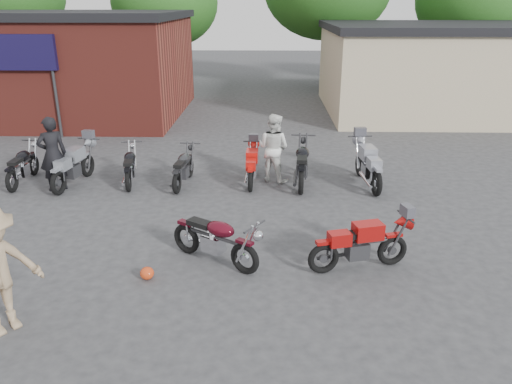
{
  "coord_description": "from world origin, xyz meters",
  "views": [
    {
      "loc": [
        0.83,
        -7.63,
        4.62
      ],
      "look_at": [
        0.59,
        2.11,
        0.9
      ],
      "focal_mm": 35.0,
      "sensor_mm": 36.0,
      "label": 1
    }
  ],
  "objects_px": {
    "person_light": "(273,148)",
    "row_bike_5": "(302,161)",
    "row_bike_0": "(22,164)",
    "row_bike_3": "(183,166)",
    "helmet": "(147,273)",
    "row_bike_2": "(130,164)",
    "vintage_motorcycle": "(216,236)",
    "row_bike_4": "(252,164)",
    "person_dark": "(53,154)",
    "row_bike_6": "(368,163)",
    "row_bike_1": "(73,164)",
    "sportbike": "(361,242)"
  },
  "relations": [
    {
      "from": "helmet",
      "to": "row_bike_2",
      "type": "bearing_deg",
      "value": 107.52
    },
    {
      "from": "row_bike_3",
      "to": "row_bike_4",
      "type": "distance_m",
      "value": 1.84
    },
    {
      "from": "person_light",
      "to": "row_bike_5",
      "type": "height_order",
      "value": "person_light"
    },
    {
      "from": "vintage_motorcycle",
      "to": "row_bike_5",
      "type": "height_order",
      "value": "row_bike_5"
    },
    {
      "from": "helmet",
      "to": "row_bike_2",
      "type": "height_order",
      "value": "row_bike_2"
    },
    {
      "from": "person_dark",
      "to": "row_bike_1",
      "type": "height_order",
      "value": "person_dark"
    },
    {
      "from": "row_bike_5",
      "to": "row_bike_6",
      "type": "height_order",
      "value": "row_bike_5"
    },
    {
      "from": "row_bike_4",
      "to": "row_bike_5",
      "type": "distance_m",
      "value": 1.35
    },
    {
      "from": "row_bike_2",
      "to": "vintage_motorcycle",
      "type": "bearing_deg",
      "value": -157.25
    },
    {
      "from": "vintage_motorcycle",
      "to": "sportbike",
      "type": "bearing_deg",
      "value": 30.52
    },
    {
      "from": "person_dark",
      "to": "sportbike",
      "type": "bearing_deg",
      "value": 119.67
    },
    {
      "from": "row_bike_6",
      "to": "helmet",
      "type": "bearing_deg",
      "value": 130.78
    },
    {
      "from": "row_bike_0",
      "to": "row_bike_3",
      "type": "bearing_deg",
      "value": -92.71
    },
    {
      "from": "helmet",
      "to": "row_bike_1",
      "type": "bearing_deg",
      "value": 122.29
    },
    {
      "from": "row_bike_4",
      "to": "row_bike_5",
      "type": "relative_size",
      "value": 0.85
    },
    {
      "from": "sportbike",
      "to": "row_bike_1",
      "type": "relative_size",
      "value": 0.92
    },
    {
      "from": "vintage_motorcycle",
      "to": "person_dark",
      "type": "height_order",
      "value": "person_dark"
    },
    {
      "from": "vintage_motorcycle",
      "to": "row_bike_6",
      "type": "bearing_deg",
      "value": 83.91
    },
    {
      "from": "vintage_motorcycle",
      "to": "row_bike_5",
      "type": "bearing_deg",
      "value": 100.64
    },
    {
      "from": "row_bike_1",
      "to": "row_bike_6",
      "type": "height_order",
      "value": "row_bike_6"
    },
    {
      "from": "helmet",
      "to": "person_light",
      "type": "xyz_separation_m",
      "value": [
        2.28,
        5.33,
        0.82
      ]
    },
    {
      "from": "row_bike_3",
      "to": "row_bike_0",
      "type": "bearing_deg",
      "value": 95.28
    },
    {
      "from": "row_bike_0",
      "to": "row_bike_6",
      "type": "xyz_separation_m",
      "value": [
        9.29,
        0.06,
        0.07
      ]
    },
    {
      "from": "row_bike_0",
      "to": "vintage_motorcycle",
      "type": "bearing_deg",
      "value": -129.79
    },
    {
      "from": "helmet",
      "to": "row_bike_4",
      "type": "height_order",
      "value": "row_bike_4"
    },
    {
      "from": "helmet",
      "to": "person_light",
      "type": "distance_m",
      "value": 5.85
    },
    {
      "from": "vintage_motorcycle",
      "to": "row_bike_4",
      "type": "relative_size",
      "value": 1.06
    },
    {
      "from": "row_bike_6",
      "to": "row_bike_3",
      "type": "bearing_deg",
      "value": 85.67
    },
    {
      "from": "helmet",
      "to": "row_bike_4",
      "type": "distance_m",
      "value": 5.41
    },
    {
      "from": "person_dark",
      "to": "row_bike_0",
      "type": "height_order",
      "value": "person_dark"
    },
    {
      "from": "sportbike",
      "to": "helmet",
      "type": "bearing_deg",
      "value": 172.04
    },
    {
      "from": "person_dark",
      "to": "row_bike_3",
      "type": "bearing_deg",
      "value": 156.56
    },
    {
      "from": "helmet",
      "to": "row_bike_0",
      "type": "height_order",
      "value": "row_bike_0"
    },
    {
      "from": "row_bike_1",
      "to": "vintage_motorcycle",
      "type": "bearing_deg",
      "value": -125.32
    },
    {
      "from": "helmet",
      "to": "person_light",
      "type": "height_order",
      "value": "person_light"
    },
    {
      "from": "row_bike_2",
      "to": "row_bike_6",
      "type": "distance_m",
      "value": 6.39
    },
    {
      "from": "row_bike_4",
      "to": "row_bike_6",
      "type": "relative_size",
      "value": 0.85
    },
    {
      "from": "row_bike_0",
      "to": "row_bike_5",
      "type": "relative_size",
      "value": 0.88
    },
    {
      "from": "row_bike_1",
      "to": "row_bike_2",
      "type": "distance_m",
      "value": 1.48
    },
    {
      "from": "row_bike_5",
      "to": "vintage_motorcycle",
      "type": "bearing_deg",
      "value": 162.05
    },
    {
      "from": "vintage_motorcycle",
      "to": "row_bike_2",
      "type": "height_order",
      "value": "vintage_motorcycle"
    },
    {
      "from": "vintage_motorcycle",
      "to": "row_bike_0",
      "type": "bearing_deg",
      "value": 175.75
    },
    {
      "from": "row_bike_0",
      "to": "row_bike_4",
      "type": "height_order",
      "value": "row_bike_0"
    },
    {
      "from": "row_bike_1",
      "to": "row_bike_6",
      "type": "xyz_separation_m",
      "value": [
        7.86,
        0.18,
        0.03
      ]
    },
    {
      "from": "row_bike_1",
      "to": "row_bike_0",
      "type": "bearing_deg",
      "value": 95.13
    },
    {
      "from": "person_light",
      "to": "row_bike_5",
      "type": "relative_size",
      "value": 0.87
    },
    {
      "from": "vintage_motorcycle",
      "to": "row_bike_4",
      "type": "xyz_separation_m",
      "value": [
        0.52,
        4.52,
        -0.03
      ]
    },
    {
      "from": "helmet",
      "to": "row_bike_0",
      "type": "relative_size",
      "value": 0.13
    },
    {
      "from": "person_light",
      "to": "row_bike_0",
      "type": "bearing_deg",
      "value": 32.96
    },
    {
      "from": "row_bike_3",
      "to": "row_bike_5",
      "type": "bearing_deg",
      "value": -81.17
    }
  ]
}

